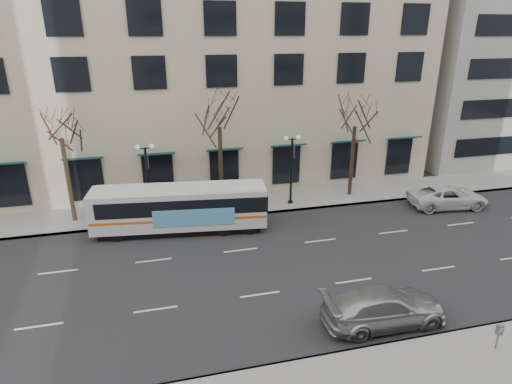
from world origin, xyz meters
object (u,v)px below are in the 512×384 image
object	(u,v)px
white_pickup	(448,197)
city_bus	(181,207)
tree_far_left	(59,123)
lamp_post_left	(148,178)
silver_car	(384,307)
lamp_post_right	(292,167)
tree_far_mid	(219,113)
tree_far_right	(356,113)
pay_station	(499,332)

from	to	relation	value
white_pickup	city_bus	bearing A→B (deg)	95.32
tree_far_left	lamp_post_left	xyz separation A→B (m)	(5.01, -0.60, -3.75)
lamp_post_left	white_pickup	bearing A→B (deg)	-8.29
silver_car	lamp_post_right	bearing A→B (deg)	-0.24
tree_far_mid	lamp_post_left	distance (m)	6.40
city_bus	lamp_post_left	bearing A→B (deg)	135.18
tree_far_mid	city_bus	world-z (taller)	tree_far_mid
tree_far_left	city_bus	world-z (taller)	tree_far_left
lamp_post_left	lamp_post_right	size ratio (longest dim) A/B	1.00
tree_far_mid	silver_car	size ratio (longest dim) A/B	1.55
lamp_post_left	lamp_post_right	world-z (taller)	same
tree_far_mid	lamp_post_left	size ratio (longest dim) A/B	1.64
tree_far_right	silver_car	bearing A→B (deg)	-109.95
city_bus	pay_station	distance (m)	18.15
tree_far_left	white_pickup	distance (m)	26.90
tree_far_mid	lamp_post_left	bearing A→B (deg)	-173.15
tree_far_left	city_bus	xyz separation A→B (m)	(6.91, -3.01, -5.08)
silver_car	pay_station	world-z (taller)	silver_car
pay_station	city_bus	bearing A→B (deg)	138.21
white_pickup	tree_far_mid	bearing A→B (deg)	84.36
city_bus	silver_car	distance (m)	13.89
tree_far_mid	lamp_post_right	world-z (taller)	tree_far_mid
tree_far_left	city_bus	bearing A→B (deg)	-23.57
tree_far_right	lamp_post_left	bearing A→B (deg)	-177.71
tree_far_left	tree_far_right	world-z (taller)	tree_far_left
tree_far_right	city_bus	xyz separation A→B (m)	(-13.09, -3.01, -4.81)
tree_far_left	white_pickup	xyz separation A→B (m)	(25.98, -3.66, -5.92)
white_pickup	pay_station	xyz separation A→B (m)	(-7.77, -13.55, 0.20)
tree_far_left	lamp_post_left	world-z (taller)	tree_far_left
silver_car	white_pickup	size ratio (longest dim) A/B	0.99
lamp_post_right	city_bus	bearing A→B (deg)	-163.41
lamp_post_right	tree_far_right	bearing A→B (deg)	6.85
lamp_post_right	white_pickup	bearing A→B (deg)	-15.57
tree_far_left	tree_far_right	size ratio (longest dim) A/B	1.03
city_bus	silver_car	xyz separation A→B (m)	(7.85, -11.43, -0.81)
silver_car	tree_far_mid	bearing A→B (deg)	19.03
silver_car	lamp_post_left	bearing A→B (deg)	35.95
tree_far_mid	lamp_post_left	xyz separation A→B (m)	(-4.99, -0.60, -3.96)
lamp_post_left	tree_far_mid	bearing A→B (deg)	6.85
tree_far_mid	pay_station	size ratio (longest dim) A/B	7.46
pay_station	tree_far_left	bearing A→B (deg)	146.30
pay_station	white_pickup	bearing A→B (deg)	69.84
tree_far_right	lamp_post_right	world-z (taller)	tree_far_right
lamp_post_right	lamp_post_left	bearing A→B (deg)	180.00
city_bus	tree_far_right	bearing A→B (deg)	19.95
lamp_post_left	city_bus	xyz separation A→B (m)	(1.90, -2.41, -1.33)
tree_far_right	white_pickup	size ratio (longest dim) A/B	1.45
tree_far_right	pay_station	distance (m)	18.13
tree_far_left	tree_far_right	xyz separation A→B (m)	(20.00, 0.00, -0.28)
lamp_post_left	city_bus	bearing A→B (deg)	-51.81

